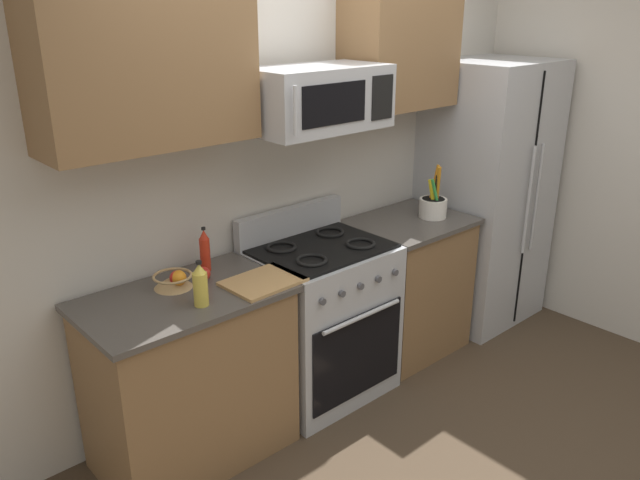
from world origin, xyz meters
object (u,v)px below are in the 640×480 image
at_px(apple_loose, 203,274).
at_px(cutting_board, 263,281).
at_px(bottle_oil, 200,285).
at_px(microwave, 318,98).
at_px(bottle_hot_sauce, 205,251).
at_px(refrigerator, 485,194).
at_px(utensil_crock, 433,206).
at_px(range_oven, 321,319).
at_px(fruit_basket, 174,280).

xyz_separation_m(apple_loose, cutting_board, (0.20, -0.22, -0.03)).
bearing_deg(bottle_oil, microwave, 11.56).
bearing_deg(microwave, bottle_hot_sauce, 166.48).
relative_size(refrigerator, utensil_crock, 5.42).
bearing_deg(range_oven, bottle_hot_sauce, 164.27).
distance_m(microwave, bottle_hot_sauce, 0.98).
bearing_deg(range_oven, refrigerator, -0.63).
bearing_deg(bottle_hot_sauce, microwave, -13.52).
relative_size(microwave, bottle_hot_sauce, 3.22).
xyz_separation_m(refrigerator, cutting_board, (-2.07, -0.13, -0.01)).
bearing_deg(fruit_basket, refrigerator, -2.70).
bearing_deg(range_oven, apple_loose, 173.80).
bearing_deg(bottle_oil, refrigerator, 3.17).
bearing_deg(bottle_oil, bottle_hot_sauce, 54.94).
bearing_deg(bottle_oil, apple_loose, 55.96).
height_order(fruit_basket, apple_loose, fruit_basket).
relative_size(bottle_hot_sauce, bottle_oil, 1.07).
relative_size(fruit_basket, apple_loose, 2.75).
relative_size(utensil_crock, cutting_board, 0.93).
relative_size(microwave, cutting_board, 2.07).
relative_size(refrigerator, bottle_hot_sauce, 7.89).
height_order(refrigerator, bottle_hot_sauce, refrigerator).
bearing_deg(microwave, bottle_oil, -168.44).
relative_size(cutting_board, bottle_oil, 1.67).
xyz_separation_m(utensil_crock, cutting_board, (-1.43, -0.09, -0.07)).
height_order(utensil_crock, bottle_hot_sauce, utensil_crock).
relative_size(refrigerator, apple_loose, 26.48).
xyz_separation_m(utensil_crock, bottle_oil, (-1.78, -0.10, 0.03)).
relative_size(apple_loose, bottle_oil, 0.32).
xyz_separation_m(fruit_basket, apple_loose, (0.15, -0.02, -0.01)).
bearing_deg(range_oven, cutting_board, -164.21).
bearing_deg(refrigerator, utensil_crock, -176.52).
relative_size(utensil_crock, apple_loose, 4.89).
relative_size(fruit_basket, bottle_hot_sauce, 0.82).
bearing_deg(fruit_basket, cutting_board, -34.54).
bearing_deg(bottle_oil, utensil_crock, 3.06).
bearing_deg(bottle_hot_sauce, bottle_oil, -125.06).
relative_size(refrigerator, bottle_oil, 8.48).
height_order(range_oven, fruit_basket, range_oven).
height_order(range_oven, bottle_oil, bottle_oil).
distance_m(fruit_basket, cutting_board, 0.43).
bearing_deg(utensil_crock, bottle_hot_sauce, 171.36).
bearing_deg(fruit_basket, range_oven, -6.38).
relative_size(fruit_basket, cutting_board, 0.53).
relative_size(range_oven, apple_loose, 15.60).
xyz_separation_m(range_oven, refrigerator, (1.56, -0.02, 0.45)).
distance_m(range_oven, refrigerator, 1.62).
bearing_deg(bottle_oil, cutting_board, 0.99).
bearing_deg(refrigerator, microwave, 178.40).
bearing_deg(cutting_board, microwave, 18.46).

